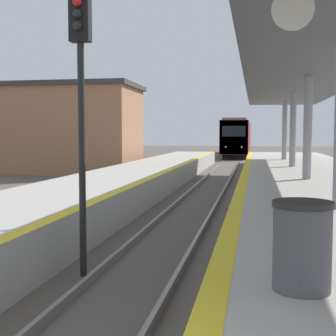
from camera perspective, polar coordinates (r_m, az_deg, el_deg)
name	(u,v)px	position (r m, az deg, el deg)	size (l,w,h in m)	color
train	(238,138)	(57.61, 8.52, 3.68)	(2.81, 23.36, 4.20)	black
signal_near	(81,80)	(8.45, -10.59, 10.50)	(0.36, 0.31, 5.06)	black
station_canopy	(309,76)	(17.08, 16.79, 10.72)	(4.42, 32.33, 3.77)	#99999E
trash_bin	(302,246)	(4.92, 16.02, -9.08)	(0.60, 0.60, 0.90)	#4C4C51
station_building	(74,129)	(31.68, -11.38, 4.73)	(8.55, 5.70, 5.82)	#9E6B4C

